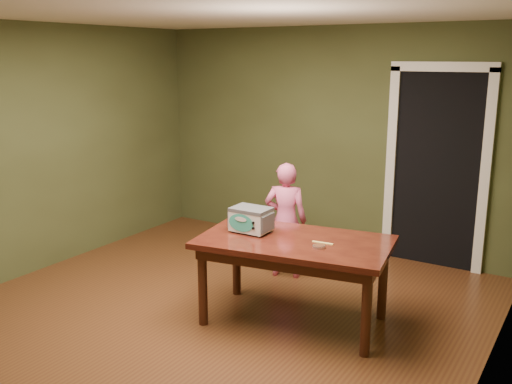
% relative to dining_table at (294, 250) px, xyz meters
% --- Properties ---
extents(floor, '(5.00, 5.00, 0.00)m').
position_rel_dining_table_xyz_m(floor, '(-0.68, -0.42, -0.65)').
color(floor, '#5A3319').
rests_on(floor, ground).
extents(room_shell, '(4.52, 5.02, 2.61)m').
position_rel_dining_table_xyz_m(room_shell, '(-0.68, -0.42, 1.06)').
color(room_shell, '#46502A').
rests_on(room_shell, ground).
extents(doorway, '(1.10, 0.66, 2.25)m').
position_rel_dining_table_xyz_m(doorway, '(0.62, 2.36, 0.41)').
color(doorway, black).
rests_on(doorway, ground).
extents(dining_table, '(1.73, 1.15, 0.75)m').
position_rel_dining_table_xyz_m(dining_table, '(0.00, 0.00, 0.00)').
color(dining_table, '#330F0B').
rests_on(dining_table, floor).
extents(toy_oven, '(0.36, 0.25, 0.22)m').
position_rel_dining_table_xyz_m(toy_oven, '(-0.43, -0.02, 0.22)').
color(toy_oven, '#4C4F54').
rests_on(toy_oven, dining_table).
extents(baking_pan, '(0.10, 0.10, 0.02)m').
position_rel_dining_table_xyz_m(baking_pan, '(0.27, -0.09, 0.11)').
color(baking_pan, silver).
rests_on(baking_pan, dining_table).
extents(spatula, '(0.18, 0.04, 0.01)m').
position_rel_dining_table_xyz_m(spatula, '(0.25, 0.03, 0.10)').
color(spatula, '#F9DC6C').
rests_on(spatula, dining_table).
extents(child, '(0.51, 0.42, 1.21)m').
position_rel_dining_table_xyz_m(child, '(-0.58, 0.89, -0.04)').
color(child, pink).
rests_on(child, floor).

